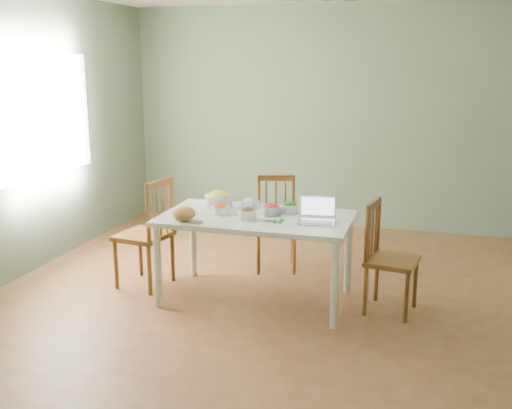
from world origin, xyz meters
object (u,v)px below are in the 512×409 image
(chair_right, at_px, (392,258))
(bread_boule, at_px, (184,214))
(laptop, at_px, (317,211))
(dining_table, at_px, (256,258))
(chair_left, at_px, (143,233))
(bowl_squash, at_px, (219,199))
(chair_far, at_px, (276,224))

(chair_right, height_order, bread_boule, chair_right)
(bread_boule, height_order, laptop, laptop)
(dining_table, bearing_deg, chair_left, 178.01)
(bread_boule, xyz_separation_m, laptop, (1.05, 0.25, 0.04))
(chair_left, height_order, bowl_squash, chair_left)
(laptop, bearing_deg, chair_far, 115.66)
(chair_far, xyz_separation_m, bowl_squash, (-0.39, -0.58, 0.36))
(chair_far, height_order, chair_right, chair_right)
(chair_far, distance_m, chair_right, 1.39)
(chair_left, bearing_deg, bread_boule, 65.32)
(dining_table, xyz_separation_m, chair_left, (-1.08, 0.04, 0.13))
(dining_table, height_order, chair_left, chair_left)
(chair_right, height_order, laptop, laptop)
(dining_table, distance_m, chair_left, 1.09)
(chair_far, xyz_separation_m, laptop, (0.56, -0.89, 0.39))
(chair_left, height_order, laptop, chair_left)
(bowl_squash, bearing_deg, bread_boule, -100.49)
(laptop, bearing_deg, dining_table, 165.07)
(dining_table, xyz_separation_m, laptop, (0.53, -0.08, 0.48))
(chair_right, bearing_deg, bowl_squash, 93.57)
(chair_right, distance_m, laptop, 0.74)
(chair_left, relative_size, chair_right, 1.09)
(dining_table, xyz_separation_m, bread_boule, (-0.52, -0.32, 0.44))
(chair_left, bearing_deg, chair_right, 98.58)
(dining_table, bearing_deg, laptop, -8.22)
(bread_boule, bearing_deg, chair_left, 147.35)
(chair_right, relative_size, bowl_squash, 3.73)
(chair_right, height_order, bowl_squash, chair_right)
(dining_table, bearing_deg, chair_far, 92.09)
(bread_boule, height_order, bowl_squash, bowl_squash)
(dining_table, bearing_deg, bread_boule, -148.15)
(dining_table, height_order, bread_boule, bread_boule)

